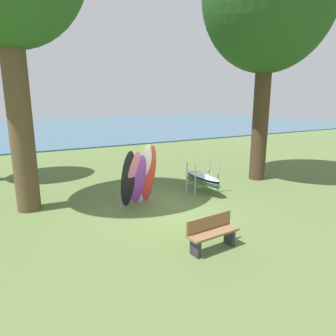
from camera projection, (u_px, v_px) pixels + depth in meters
ground_plane at (164, 209)px, 10.40m from camera, size 80.00×80.00×0.00m
lake_water at (44, 128)px, 37.49m from camera, size 80.00×36.00×0.10m
leaning_board_pile at (139, 178)px, 10.50m from camera, size 1.44×0.82×2.21m
board_storage_rack at (202, 179)px, 12.11m from camera, size 1.15×2.12×1.25m
park_bench at (212, 232)px, 7.56m from camera, size 1.43×0.52×0.85m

